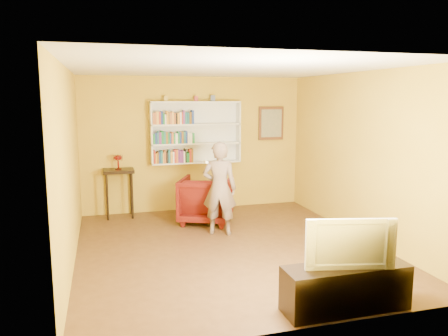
{
  "coord_description": "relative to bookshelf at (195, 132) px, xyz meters",
  "views": [
    {
      "loc": [
        -1.81,
        -6.18,
        2.27
      ],
      "look_at": [
        0.14,
        0.75,
        1.12
      ],
      "focal_mm": 35.0,
      "sensor_mm": 36.0,
      "label": 1
    }
  ],
  "objects": [
    {
      "name": "books_row_upper",
      "position": [
        -0.46,
        -0.11,
        0.3
      ],
      "size": [
        0.8,
        0.19,
        0.27
      ],
      "color": "#BA5D25",
      "rests_on": "bookshelf"
    },
    {
      "name": "books_row_lower",
      "position": [
        -0.47,
        -0.11,
        -0.46
      ],
      "size": [
        0.78,
        0.19,
        0.27
      ],
      "color": "#AF2B1A",
      "rests_on": "bookshelf"
    },
    {
      "name": "ruby_lustre",
      "position": [
        -1.53,
        -0.16,
        -0.46
      ],
      "size": [
        0.17,
        0.17,
        0.28
      ],
      "color": "maroon",
      "rests_on": "console_table"
    },
    {
      "name": "console_table",
      "position": [
        -1.53,
        -0.16,
        -0.82
      ],
      "size": [
        0.57,
        0.44,
        0.94
      ],
      "color": "black",
      "rests_on": "ground"
    },
    {
      "name": "ornament_left",
      "position": [
        -0.59,
        -0.06,
        0.67
      ],
      "size": [
        0.07,
        0.07,
        0.1
      ],
      "primitive_type": "cube",
      "color": "gold",
      "rests_on": "bookshelf"
    },
    {
      "name": "bookshelf",
      "position": [
        0.0,
        0.0,
        0.0
      ],
      "size": [
        1.8,
        0.29,
        1.23
      ],
      "color": "white",
      "rests_on": "room_shell"
    },
    {
      "name": "television",
      "position": [
        0.66,
        -4.66,
        -0.82
      ],
      "size": [
        0.96,
        0.33,
        0.55
      ],
      "primitive_type": "imported",
      "rotation": [
        0.0,
        0.0,
        -0.23
      ],
      "color": "black",
      "rests_on": "tv_cabinet"
    },
    {
      "name": "ornament_centre",
      "position": [
        0.01,
        -0.06,
        0.67
      ],
      "size": [
        0.07,
        0.07,
        0.1
      ],
      "primitive_type": "cube",
      "color": "#A03835",
      "rests_on": "bookshelf"
    },
    {
      "name": "game_remote",
      "position": [
        -0.27,
        -2.07,
        -0.29
      ],
      "size": [
        0.04,
        0.15,
        0.04
      ],
      "primitive_type": "cube",
      "color": "white",
      "rests_on": "person"
    },
    {
      "name": "armchair",
      "position": [
        -0.01,
        -0.95,
        -1.17
      ],
      "size": [
        1.21,
        1.22,
        0.85
      ],
      "primitive_type": "imported",
      "rotation": [
        0.0,
        0.0,
        2.72
      ],
      "color": "#420404",
      "rests_on": "ground"
    },
    {
      "name": "room_shell",
      "position": [
        0.0,
        -2.41,
        -0.58
      ],
      "size": [
        5.3,
        5.8,
        2.88
      ],
      "color": "#492F17",
      "rests_on": "ground"
    },
    {
      "name": "person",
      "position": [
        0.04,
        -1.71,
        -0.81
      ],
      "size": [
        0.68,
        0.57,
        1.57
      ],
      "primitive_type": "imported",
      "rotation": [
        0.0,
        0.0,
        2.74
      ],
      "color": "#705C52",
      "rests_on": "ground"
    },
    {
      "name": "tv_cabinet",
      "position": [
        0.66,
        -4.66,
        -1.35
      ],
      "size": [
        1.39,
        0.42,
        0.5
      ],
      "primitive_type": "cube",
      "color": "black",
      "rests_on": "ground"
    },
    {
      "name": "framed_painting",
      "position": [
        1.65,
        0.05,
        0.16
      ],
      "size": [
        0.55,
        0.05,
        0.7
      ],
      "color": "#522E17",
      "rests_on": "room_shell"
    },
    {
      "name": "books_row_middle",
      "position": [
        -0.46,
        -0.11,
        -0.09
      ],
      "size": [
        0.81,
        0.19,
        0.25
      ],
      "color": "#1C7F39",
      "rests_on": "bookshelf"
    },
    {
      "name": "ornament_right",
      "position": [
        0.35,
        -0.06,
        0.68
      ],
      "size": [
        0.09,
        0.09,
        0.12
      ],
      "primitive_type": "cube",
      "color": "#4D5981",
      "rests_on": "bookshelf"
    }
  ]
}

